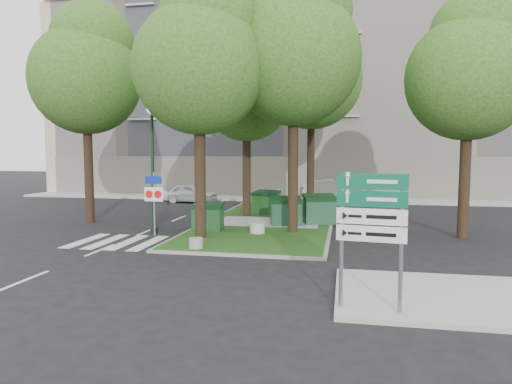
% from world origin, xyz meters
% --- Properties ---
extents(ground, '(120.00, 120.00, 0.00)m').
position_xyz_m(ground, '(0.00, 0.00, 0.00)').
color(ground, black).
rests_on(ground, ground).
extents(median_island, '(6.00, 16.00, 0.12)m').
position_xyz_m(median_island, '(0.50, 8.00, 0.06)').
color(median_island, '#1A3F12').
rests_on(median_island, ground).
extents(median_kerb, '(6.30, 16.30, 0.10)m').
position_xyz_m(median_kerb, '(0.50, 8.00, 0.05)').
color(median_kerb, gray).
rests_on(median_kerb, ground).
extents(sidewalk_corner, '(5.00, 4.00, 0.12)m').
position_xyz_m(sidewalk_corner, '(6.50, -3.50, 0.06)').
color(sidewalk_corner, '#999993').
rests_on(sidewalk_corner, ground).
extents(building_sidewalk, '(42.00, 3.00, 0.12)m').
position_xyz_m(building_sidewalk, '(0.00, 18.50, 0.06)').
color(building_sidewalk, '#999993').
rests_on(building_sidewalk, ground).
extents(zebra_crossing, '(5.00, 3.00, 0.01)m').
position_xyz_m(zebra_crossing, '(-3.75, 1.50, 0.01)').
color(zebra_crossing, silver).
rests_on(zebra_crossing, ground).
extents(apartment_building, '(41.00, 12.00, 16.00)m').
position_xyz_m(apartment_building, '(0.00, 26.00, 8.00)').
color(apartment_building, tan).
rests_on(apartment_building, ground).
extents(tree_median_near_left, '(5.20, 5.20, 10.53)m').
position_xyz_m(tree_median_near_left, '(-1.41, 2.56, 7.32)').
color(tree_median_near_left, black).
rests_on(tree_median_near_left, ground).
extents(tree_median_near_right, '(5.60, 5.60, 11.46)m').
position_xyz_m(tree_median_near_right, '(2.09, 4.56, 7.99)').
color(tree_median_near_right, black).
rests_on(tree_median_near_right, ground).
extents(tree_median_mid, '(4.80, 4.80, 9.99)m').
position_xyz_m(tree_median_mid, '(-0.91, 9.06, 6.98)').
color(tree_median_mid, black).
rests_on(tree_median_mid, ground).
extents(tree_median_far, '(5.80, 5.80, 11.93)m').
position_xyz_m(tree_median_far, '(2.29, 12.06, 8.32)').
color(tree_median_far, black).
rests_on(tree_median_far, ground).
extents(tree_street_left, '(5.40, 5.40, 11.00)m').
position_xyz_m(tree_street_left, '(-8.41, 6.06, 7.65)').
color(tree_street_left, black).
rests_on(tree_street_left, ground).
extents(tree_street_right, '(5.00, 5.00, 10.06)m').
position_xyz_m(tree_street_right, '(9.09, 5.06, 6.98)').
color(tree_street_right, black).
rests_on(tree_street_right, ground).
extents(dumpster_a, '(1.36, 0.99, 1.23)m').
position_xyz_m(dumpster_a, '(-1.73, 4.24, 0.71)').
color(dumpster_a, '#0F3815').
rests_on(dumpster_a, median_island).
extents(dumpster_b, '(1.65, 1.38, 1.30)m').
position_xyz_m(dumpster_b, '(-0.13, 10.00, 0.75)').
color(dumpster_b, '#123F13').
rests_on(dumpster_b, median_island).
extents(dumpster_c, '(1.65, 1.33, 1.35)m').
position_xyz_m(dumpster_c, '(1.47, 6.28, 0.77)').
color(dumpster_c, '#10361F').
rests_on(dumpster_c, median_island).
extents(dumpster_d, '(1.76, 1.45, 1.42)m').
position_xyz_m(dumpster_d, '(3.00, 7.08, 0.80)').
color(dumpster_d, '#123D23').
rests_on(dumpster_d, median_island).
extents(bollard_left, '(0.50, 0.50, 0.36)m').
position_xyz_m(bollard_left, '(-1.03, 0.50, 0.30)').
color(bollard_left, gray).
rests_on(bollard_left, median_island).
extents(bollard_right, '(0.57, 0.57, 0.41)m').
position_xyz_m(bollard_right, '(0.50, 4.02, 0.32)').
color(bollard_right, '#AFAFA9').
rests_on(bollard_right, median_island).
extents(bollard_mid, '(0.63, 0.63, 0.45)m').
position_xyz_m(bollard_mid, '(0.57, 3.88, 0.35)').
color(bollard_mid, '#ABABA6').
rests_on(bollard_mid, median_island).
extents(litter_bin, '(0.45, 0.45, 0.78)m').
position_xyz_m(litter_bin, '(3.20, 8.21, 0.51)').
color(litter_bin, gold).
rests_on(litter_bin, median_island).
extents(street_lamp, '(0.45, 0.45, 5.64)m').
position_xyz_m(street_lamp, '(-4.09, 3.81, 3.55)').
color(street_lamp, black).
rests_on(street_lamp, ground).
extents(traffic_sign_pole, '(0.81, 0.09, 2.70)m').
position_xyz_m(traffic_sign_pole, '(-3.70, 3.00, 1.73)').
color(traffic_sign_pole, slate).
rests_on(traffic_sign_pole, ground).
extents(directional_sign, '(1.49, 0.26, 2.98)m').
position_xyz_m(directional_sign, '(4.76, -4.89, 2.10)').
color(directional_sign, slate).
rests_on(directional_sign, sidewalk_corner).
extents(car_white, '(3.87, 1.68, 1.30)m').
position_xyz_m(car_white, '(-6.47, 15.50, 0.65)').
color(car_white, white).
rests_on(car_white, ground).
extents(car_silver, '(4.84, 2.08, 1.55)m').
position_xyz_m(car_silver, '(3.50, 19.50, 0.77)').
color(car_silver, '#92959A').
rests_on(car_silver, ground).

